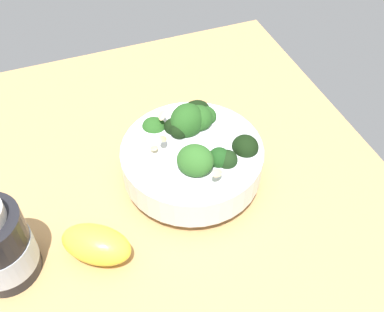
% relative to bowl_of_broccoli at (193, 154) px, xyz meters
% --- Properties ---
extents(ground_plane, '(0.61, 0.61, 0.05)m').
position_rel_bowl_of_broccoli_xyz_m(ground_plane, '(0.01, 0.06, -0.06)').
color(ground_plane, tan).
extents(bowl_of_broccoli, '(0.17, 0.17, 0.09)m').
position_rel_bowl_of_broccoli_xyz_m(bowl_of_broccoli, '(0.00, 0.00, 0.00)').
color(bowl_of_broccoli, white).
rests_on(bowl_of_broccoli, ground_plane).
extents(lemon_wedge, '(0.08, 0.09, 0.04)m').
position_rel_bowl_of_broccoli_xyz_m(lemon_wedge, '(-0.07, 0.14, -0.02)').
color(lemon_wedge, yellow).
rests_on(lemon_wedge, ground_plane).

